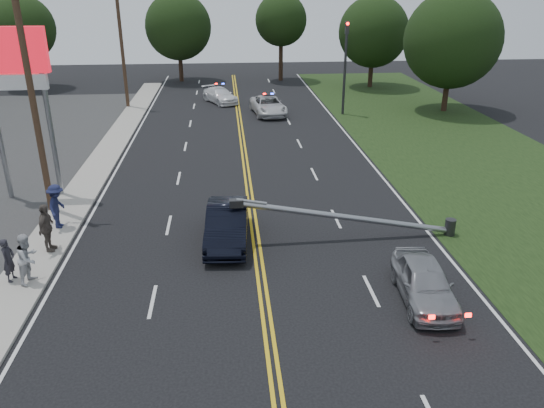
{
  "coord_description": "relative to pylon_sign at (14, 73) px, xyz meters",
  "views": [
    {
      "loc": [
        -1.08,
        -11.23,
        9.79
      ],
      "look_at": [
        0.64,
        7.95,
        1.7
      ],
      "focal_mm": 35.0,
      "sensor_mm": 36.0,
      "label": 1
    }
  ],
  "objects": [
    {
      "name": "ground",
      "position": [
        10.5,
        -14.0,
        -6.0
      ],
      "size": [
        120.0,
        120.0,
        0.0
      ],
      "primitive_type": "plane",
      "color": "black",
      "rests_on": "ground"
    },
    {
      "name": "sidewalk",
      "position": [
        2.1,
        -4.0,
        -5.94
      ],
      "size": [
        1.8,
        70.0,
        0.12
      ],
      "primitive_type": "cube",
      "color": "#A09B90",
      "rests_on": "ground"
    },
    {
      "name": "centerline_yellow",
      "position": [
        10.5,
        -4.0,
        -5.99
      ],
      "size": [
        0.36,
        80.0,
        0.0
      ],
      "primitive_type": "cube",
      "color": "gold",
      "rests_on": "ground"
    },
    {
      "name": "pylon_sign",
      "position": [
        0.0,
        0.0,
        0.0
      ],
      "size": [
        3.2,
        0.35,
        8.0
      ],
      "color": "gray",
      "rests_on": "ground"
    },
    {
      "name": "traffic_signal",
      "position": [
        18.8,
        16.0,
        -1.79
      ],
      "size": [
        0.28,
        0.41,
        7.05
      ],
      "color": "#2D2D30",
      "rests_on": "ground"
    },
    {
      "name": "fallen_streetlight",
      "position": [
        14.69,
        -6.0,
        -5.08
      ],
      "size": [
        9.36,
        0.44,
        1.91
      ],
      "color": "#2D2D30",
      "rests_on": "ground"
    },
    {
      "name": "utility_pole_mid",
      "position": [
        1.3,
        -2.0,
        -0.91
      ],
      "size": [
        1.6,
        0.28,
        10.0
      ],
      "color": "#382619",
      "rests_on": "ground"
    },
    {
      "name": "utility_pole_far",
      "position": [
        1.3,
        20.0,
        -0.91
      ],
      "size": [
        1.6,
        0.28,
        10.0
      ],
      "color": "#382619",
      "rests_on": "ground"
    },
    {
      "name": "tree_5",
      "position": [
        -9.68,
        29.88,
        -0.3
      ],
      "size": [
        6.21,
        6.21,
        8.81
      ],
      "color": "black",
      "rests_on": "ground"
    },
    {
      "name": "tree_6",
      "position": [
        4.93,
        32.58,
        -0.46
      ],
      "size": [
        6.74,
        6.74,
        8.92
      ],
      "color": "black",
      "rests_on": "ground"
    },
    {
      "name": "tree_7",
      "position": [
        15.51,
        32.19,
        0.16
      ],
      "size": [
        5.32,
        5.32,
        8.83
      ],
      "color": "black",
      "rests_on": "ground"
    },
    {
      "name": "tree_8",
      "position": [
        24.08,
        27.59,
        -0.71
      ],
      "size": [
        6.78,
        6.78,
        8.68
      ],
      "color": "black",
      "rests_on": "ground"
    },
    {
      "name": "tree_9",
      "position": [
        27.34,
        16.47,
        -0.39
      ],
      "size": [
        7.54,
        7.54,
        9.39
      ],
      "color": "black",
      "rests_on": "ground"
    },
    {
      "name": "crashed_sedan",
      "position": [
        9.34,
        -5.78,
        -5.24
      ],
      "size": [
        1.87,
        4.71,
        1.52
      ],
      "primitive_type": "imported",
      "rotation": [
        0.0,
        0.0,
        -0.06
      ],
      "color": "black",
      "rests_on": "ground"
    },
    {
      "name": "waiting_sedan",
      "position": [
        15.76,
        -10.67,
        -5.32
      ],
      "size": [
        1.91,
        4.09,
        1.36
      ],
      "primitive_type": "imported",
      "rotation": [
        0.0,
        0.0,
        -0.08
      ],
      "color": "gray",
      "rests_on": "ground"
    },
    {
      "name": "emergency_a",
      "position": [
        12.87,
        16.46,
        -5.3
      ],
      "size": [
        2.9,
        5.28,
        1.4
      ],
      "primitive_type": "imported",
      "rotation": [
        0.0,
        0.0,
        0.12
      ],
      "color": "silver",
      "rests_on": "ground"
    },
    {
      "name": "emergency_b",
      "position": [
        9.04,
        21.29,
        -5.36
      ],
      "size": [
        3.54,
        4.73,
        1.27
      ],
      "primitive_type": "imported",
      "rotation": [
        0.0,
        0.0,
        0.46
      ],
      "color": "white",
      "rests_on": "ground"
    },
    {
      "name": "bystander_a",
      "position": [
        1.77,
        -8.35,
        -5.08
      ],
      "size": [
        0.44,
        0.62,
        1.59
      ],
      "primitive_type": "imported",
      "rotation": [
        0.0,
        0.0,
        1.46
      ],
      "color": "#24232A",
      "rests_on": "sidewalk"
    },
    {
      "name": "bystander_b",
      "position": [
        2.49,
        -8.51,
        -4.97
      ],
      "size": [
        0.9,
        1.04,
        1.82
      ],
      "primitive_type": "imported",
      "rotation": [
        0.0,
        0.0,
        1.29
      ],
      "color": "#B0B0B5",
      "rests_on": "sidewalk"
    },
    {
      "name": "bystander_c",
      "position": [
        2.23,
        -4.0,
        -4.92
      ],
      "size": [
        0.76,
        1.26,
        1.91
      ],
      "primitive_type": "imported",
      "rotation": [
        0.0,
        0.0,
        1.53
      ],
      "color": "#1A1F43",
      "rests_on": "sidewalk"
    },
    {
      "name": "bystander_d",
      "position": [
        2.44,
        -6.18,
        -4.92
      ],
      "size": [
        0.58,
        1.17,
        1.92
      ],
      "primitive_type": "imported",
      "rotation": [
        0.0,
        0.0,
        1.47
      ],
      "color": "#554B44",
      "rests_on": "sidewalk"
    }
  ]
}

